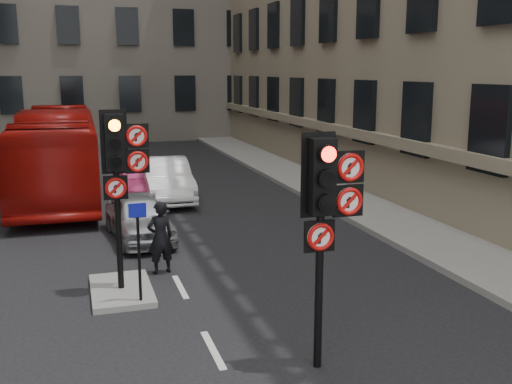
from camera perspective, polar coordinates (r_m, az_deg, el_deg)
pavement_right at (r=21.35m, az=8.70°, el=-0.38°), size 3.00×50.00×0.16m
centre_island at (r=12.59m, az=-12.69°, el=-9.12°), size 1.20×2.00×0.12m
signal_near at (r=8.70m, az=6.73°, el=-0.87°), size 0.91×0.40×3.58m
signal_far at (r=11.92m, az=-12.83°, el=2.87°), size 0.91×0.40×3.58m
car_silver at (r=16.22m, az=-11.10°, el=-2.33°), size 1.75×3.70×1.22m
car_white at (r=20.93m, az=-8.59°, el=1.18°), size 1.62×4.42×1.44m
car_pink at (r=21.68m, az=-10.88°, el=1.14°), size 2.09×4.31×1.21m
bus_red at (r=22.45m, az=-18.39°, el=3.54°), size 2.80×11.13×3.09m
motorcycle at (r=16.51m, az=-12.62°, el=-2.32°), size 0.56×1.89×1.13m
motorcyclist at (r=13.39m, az=-9.10°, el=-4.30°), size 0.67×0.51×1.64m
info_sign at (r=11.43m, az=-11.14°, el=-4.34°), size 0.33×0.10×1.91m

